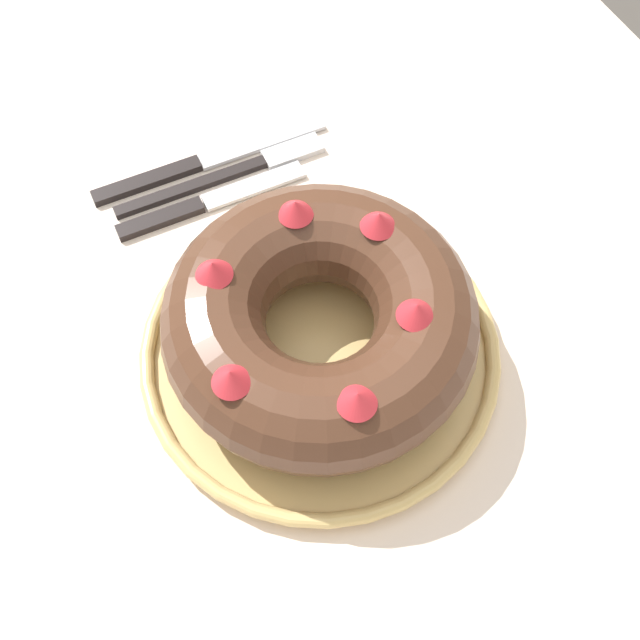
% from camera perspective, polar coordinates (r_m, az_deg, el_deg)
% --- Properties ---
extents(ground_plane, '(8.00, 8.00, 0.00)m').
position_cam_1_polar(ground_plane, '(1.34, 1.23, -17.84)').
color(ground_plane, '#4C4742').
extents(dining_table, '(1.32, 0.94, 0.74)m').
position_cam_1_polar(dining_table, '(0.72, 2.20, -7.07)').
color(dining_table, beige).
rests_on(dining_table, ground_plane).
extents(serving_dish, '(0.30, 0.30, 0.02)m').
position_cam_1_polar(serving_dish, '(0.63, 0.00, -2.31)').
color(serving_dish, tan).
rests_on(serving_dish, dining_table).
extents(bundt_cake, '(0.25, 0.25, 0.10)m').
position_cam_1_polar(bundt_cake, '(0.58, -0.00, 0.03)').
color(bundt_cake, '#4C2D1E').
rests_on(bundt_cake, serving_dish).
extents(fork, '(0.02, 0.21, 0.01)m').
position_cam_1_polar(fork, '(0.75, -6.37, 11.21)').
color(fork, black).
rests_on(fork, dining_table).
extents(serving_knife, '(0.02, 0.24, 0.01)m').
position_cam_1_polar(serving_knife, '(0.77, -9.45, 11.61)').
color(serving_knife, black).
rests_on(serving_knife, dining_table).
extents(cake_knife, '(0.02, 0.19, 0.01)m').
position_cam_1_polar(cake_knife, '(0.73, -9.20, 8.61)').
color(cake_knife, black).
rests_on(cake_knife, dining_table).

